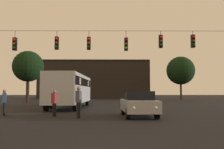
# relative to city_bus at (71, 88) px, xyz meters

# --- Properties ---
(ground_plane) EXTENTS (168.00, 168.00, 0.00)m
(ground_plane) POSITION_rel_city_bus_xyz_m (3.38, 6.84, -1.87)
(ground_plane) COLOR black
(ground_plane) RESTS_ON ground
(overhead_signal_span) EXTENTS (19.25, 0.44, 6.70)m
(overhead_signal_span) POSITION_rel_city_bus_xyz_m (3.39, -5.06, 2.15)
(overhead_signal_span) COLOR black
(overhead_signal_span) RESTS_ON ground
(city_bus) EXTENTS (2.80, 11.06, 3.00)m
(city_bus) POSITION_rel_city_bus_xyz_m (0.00, 0.00, 0.00)
(city_bus) COLOR #B7BCC6
(city_bus) RESTS_ON ground
(car_near_right) EXTENTS (1.99, 4.40, 1.52)m
(car_near_right) POSITION_rel_city_bus_xyz_m (5.36, -8.45, -1.07)
(car_near_right) COLOR #99999E
(car_near_right) RESTS_ON ground
(pedestrian_crossing_left) EXTENTS (0.34, 0.42, 1.63)m
(pedestrian_crossing_left) POSITION_rel_city_bus_xyz_m (-2.98, -7.69, -0.95)
(pedestrian_crossing_left) COLOR black
(pedestrian_crossing_left) RESTS_ON ground
(pedestrian_crossing_center) EXTENTS (0.32, 0.41, 1.79)m
(pedestrian_crossing_center) POSITION_rel_city_bus_xyz_m (1.88, -9.30, -0.84)
(pedestrian_crossing_center) COLOR black
(pedestrian_crossing_center) RESTS_ON ground
(pedestrian_crossing_right) EXTENTS (0.35, 0.42, 1.62)m
(pedestrian_crossing_right) POSITION_rel_city_bus_xyz_m (0.30, -8.35, -0.96)
(pedestrian_crossing_right) COLOR black
(pedestrian_crossing_right) RESTS_ON ground
(corner_building) EXTENTS (22.99, 11.71, 8.03)m
(corner_building) POSITION_rel_city_bus_xyz_m (0.27, 33.82, 2.15)
(corner_building) COLOR black
(corner_building) RESTS_ON ground
(tree_left_silhouette) EXTENTS (4.30, 4.30, 7.16)m
(tree_left_silhouette) POSITION_rel_city_bus_xyz_m (-7.77, 11.75, 3.11)
(tree_left_silhouette) COLOR #2D2116
(tree_left_silhouette) RESTS_ON ground
(tree_behind_building) EXTENTS (5.06, 5.06, 7.82)m
(tree_behind_building) POSITION_rel_city_bus_xyz_m (16.37, 22.08, 3.41)
(tree_behind_building) COLOR #2D2116
(tree_behind_building) RESTS_ON ground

